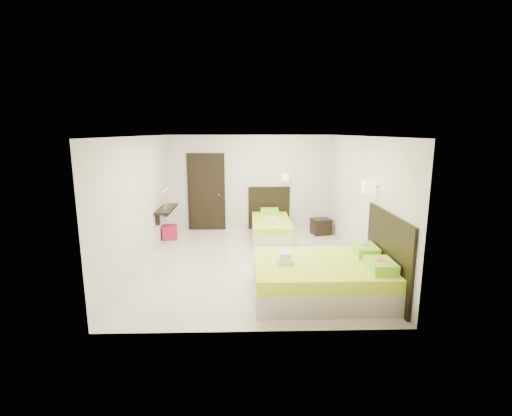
{
  "coord_description": "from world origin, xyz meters",
  "views": [
    {
      "loc": [
        -0.11,
        -7.38,
        2.69
      ],
      "look_at": [
        0.1,
        0.3,
        1.1
      ],
      "focal_mm": 26.0,
      "sensor_mm": 36.0,
      "label": 1
    }
  ],
  "objects_px": {
    "bed_double": "(326,276)",
    "nightstand": "(321,226)",
    "bed_single": "(271,226)",
    "ottoman": "(170,232)"
  },
  "relations": [
    {
      "from": "bed_double",
      "to": "ottoman",
      "type": "height_order",
      "value": "bed_double"
    },
    {
      "from": "bed_single",
      "to": "ottoman",
      "type": "height_order",
      "value": "bed_single"
    },
    {
      "from": "ottoman",
      "to": "bed_single",
      "type": "bearing_deg",
      "value": 2.1
    },
    {
      "from": "bed_double",
      "to": "nightstand",
      "type": "relative_size",
      "value": 4.74
    },
    {
      "from": "bed_single",
      "to": "nightstand",
      "type": "distance_m",
      "value": 1.38
    },
    {
      "from": "bed_single",
      "to": "nightstand",
      "type": "relative_size",
      "value": 4.06
    },
    {
      "from": "bed_single",
      "to": "bed_double",
      "type": "distance_m",
      "value": 3.55
    },
    {
      "from": "ottoman",
      "to": "bed_double",
      "type": "bearing_deg",
      "value": -45.98
    },
    {
      "from": "bed_single",
      "to": "ottoman",
      "type": "relative_size",
      "value": 5.39
    },
    {
      "from": "bed_single",
      "to": "nightstand",
      "type": "xyz_separation_m",
      "value": [
        1.35,
        0.27,
        -0.08
      ]
    }
  ]
}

